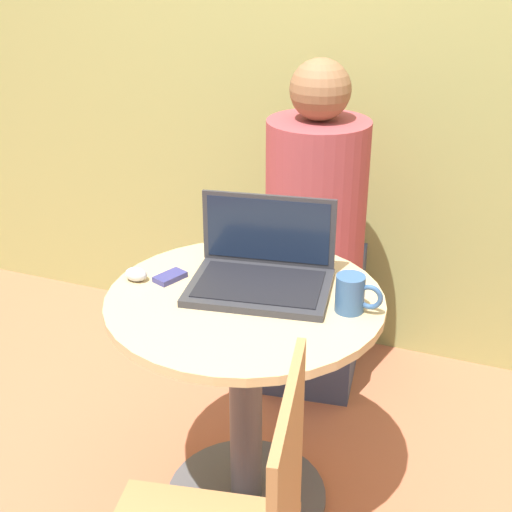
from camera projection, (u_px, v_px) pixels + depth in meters
ground_plane at (246, 497)px, 2.20m from camera, size 12.00×12.00×0.00m
back_wall at (354, 17)px, 2.51m from camera, size 7.00×0.05×2.60m
round_table at (245, 368)px, 1.99m from camera, size 0.75×0.75×0.70m
laptop at (262, 270)px, 1.94m from camera, size 0.42×0.33×0.23m
cell_phone at (170, 277)px, 1.98m from camera, size 0.08×0.10×0.02m
computer_mouse at (136, 274)px, 1.97m from camera, size 0.06×0.05×0.04m
coffee_cup at (352, 294)px, 1.81m from camera, size 0.12×0.08×0.10m
person_seated at (316, 256)px, 2.58m from camera, size 0.39×0.55×1.22m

